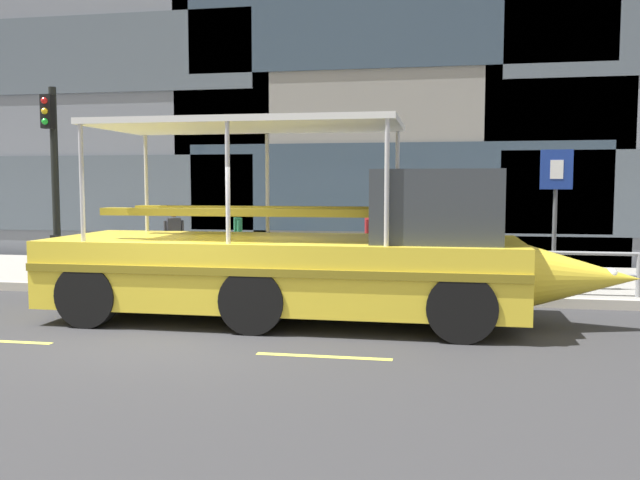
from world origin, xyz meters
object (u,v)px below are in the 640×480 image
Objects in this scene: traffic_light_pole at (53,163)px; pedestrian_mid_left at (372,235)px; leaned_bicycle at (65,262)px; pedestrian_near_stern at (174,235)px; parking_sign at (556,195)px; duck_tour_boat at (316,256)px; pedestrian_near_bow at (490,239)px; pedestrian_mid_right at (238,235)px.

pedestrian_mid_left is at bearing 5.45° from traffic_light_pole.
leaned_bicycle is 1.12× the size of pedestrian_near_stern.
pedestrian_near_stern is (-8.00, 0.45, -0.91)m from parking_sign.
traffic_light_pole reaches higher than pedestrian_mid_left.
duck_tour_boat reaches higher than pedestrian_near_bow.
leaned_bicycle is 6.74m from pedestrian_mid_left.
pedestrian_mid_left is at bearing 174.91° from pedestrian_near_bow.
pedestrian_near_bow is (9.35, 0.45, -1.56)m from traffic_light_pole.
leaned_bicycle is 9.11m from pedestrian_near_bow.
duck_tour_boat is at bearing -134.51° from pedestrian_near_bow.
traffic_light_pole is 4.32m from pedestrian_mid_right.
pedestrian_mid_right is 1.43m from pedestrian_near_stern.
pedestrian_near_stern is (2.53, 0.57, -1.59)m from traffic_light_pole.
pedestrian_mid_right is (-5.41, 0.36, -0.03)m from pedestrian_near_bow.
parking_sign reaches higher than pedestrian_near_bow.
traffic_light_pole is 7.06m from duck_tour_boat.
duck_tour_boat is 4.28m from pedestrian_near_bow.
duck_tour_boat reaches higher than pedestrian_near_stern.
pedestrian_mid_left reaches higher than leaned_bicycle.
parking_sign reaches higher than leaned_bicycle.
traffic_light_pole is at bearing -168.37° from pedestrian_mid_right.
traffic_light_pole is 1.53× the size of parking_sign.
pedestrian_near_stern is (-4.41, -0.09, -0.05)m from pedestrian_mid_left.
pedestrian_near_bow reaches higher than leaned_bicycle.
pedestrian_mid_right is at bearing 11.63° from traffic_light_pole.
pedestrian_mid_left is 4.41m from pedestrian_near_stern.
parking_sign reaches higher than pedestrian_mid_right.
traffic_light_pole is at bearing -167.35° from pedestrian_near_stern.
pedestrian_near_stern is at bearing -178.78° from pedestrian_mid_left.
leaned_bicycle is 1.08× the size of pedestrian_near_bow.
pedestrian_near_bow is at bearing 164.18° from parking_sign.
pedestrian_near_stern is at bearing -170.22° from pedestrian_mid_right.
pedestrian_mid_left is (-2.41, 0.21, 0.02)m from pedestrian_near_bow.
pedestrian_mid_right is 1.01× the size of pedestrian_near_stern.
pedestrian_mid_left is (6.94, 0.66, -1.54)m from traffic_light_pole.
traffic_light_pole is at bearing -179.38° from parking_sign.
pedestrian_near_bow is 6.82m from pedestrian_near_stern.
parking_sign is 5.08m from duck_tour_boat.
leaned_bicycle is (0.28, -0.11, -2.15)m from traffic_light_pole.
pedestrian_mid_left is (6.66, 0.77, 0.61)m from leaned_bicycle.
leaned_bicycle is at bearing -165.89° from pedestrian_mid_right.
pedestrian_mid_left is (-3.59, 0.55, -0.86)m from parking_sign.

